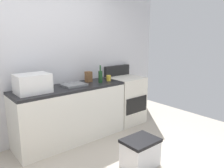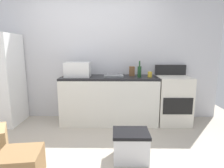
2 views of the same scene
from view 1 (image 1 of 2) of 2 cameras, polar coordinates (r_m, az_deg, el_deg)
wall_back at (r=3.71m, az=-17.82°, el=5.69°), size 5.00×0.10×2.60m
kitchen_counter at (r=3.71m, az=-10.56°, el=-7.42°), size 1.80×0.60×0.90m
stove_oven at (r=4.40m, az=3.43°, el=-3.84°), size 0.60×0.61×1.10m
microwave at (r=3.31m, az=-19.68°, el=0.14°), size 0.46×0.34×0.27m
sink_basin at (r=3.64m, az=-9.81°, el=-0.16°), size 0.36×0.32×0.03m
wine_bottle at (r=3.80m, az=-2.99°, el=1.99°), size 0.07×0.07×0.30m
coffee_mug at (r=3.94m, az=-0.86°, el=1.52°), size 0.08×0.08×0.10m
knife_block at (r=3.88m, az=-6.03°, el=1.87°), size 0.10×0.10×0.18m
storage_bin at (r=3.08m, az=7.22°, el=-16.99°), size 0.46×0.36×0.38m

